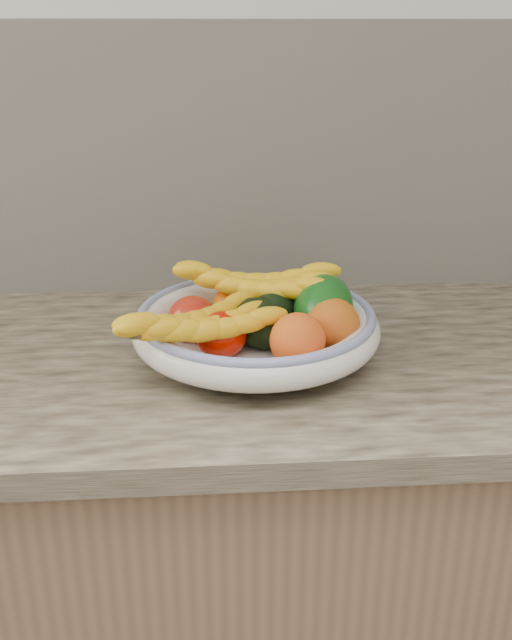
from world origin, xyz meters
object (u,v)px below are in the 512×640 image
Objects in this scene: banana_bunch_back at (254,288)px; fruit_bowl at (256,327)px; green_mango at (323,307)px; banana_bunch_front at (198,329)px.

fruit_bowl is at bearing -75.87° from banana_bunch_back.
fruit_bowl is at bearing -168.08° from green_mango.
banana_bunch_back is (-0.10, 0.06, 0.01)m from green_mango.
green_mango is at bearing 3.13° from fruit_bowl.
fruit_bowl is 2.71× the size of green_mango.
fruit_bowl is 0.08m from banana_bunch_back.
green_mango reaches higher than banana_bunch_front.
green_mango is (0.11, 0.01, 0.03)m from fruit_bowl.
banana_bunch_front is at bearing -137.62° from fruit_bowl.
banana_bunch_front is (-0.09, -0.15, -0.01)m from banana_bunch_back.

